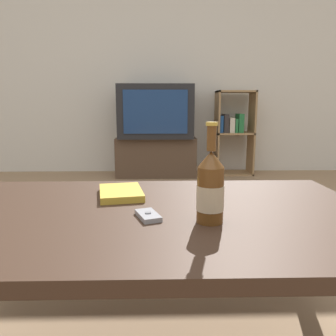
{
  "coord_description": "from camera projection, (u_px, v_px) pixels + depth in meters",
  "views": [
    {
      "loc": [
        0.01,
        -0.99,
        0.78
      ],
      "look_at": [
        0.04,
        0.19,
        0.56
      ],
      "focal_mm": 35.0,
      "sensor_mm": 36.0,
      "label": 1
    }
  ],
  "objects": [
    {
      "name": "television",
      "position": [
        156.0,
        112.0,
        3.67
      ],
      "size": [
        0.82,
        0.56,
        0.58
      ],
      "color": "black",
      "rests_on": "tv_stand"
    },
    {
      "name": "tv_stand",
      "position": [
        156.0,
        156.0,
        3.77
      ],
      "size": [
        0.9,
        0.41,
        0.44
      ],
      "color": "#4C3828",
      "rests_on": "ground_plane"
    },
    {
      "name": "bookshelf",
      "position": [
        233.0,
        130.0,
        3.8
      ],
      "size": [
        0.43,
        0.3,
        0.96
      ],
      "color": "#99754C",
      "rests_on": "ground_plane"
    },
    {
      "name": "coffee_table",
      "position": [
        156.0,
        227.0,
        1.04
      ],
      "size": [
        1.38,
        0.84,
        0.46
      ],
      "color": "#332116",
      "rests_on": "ground_plane"
    },
    {
      "name": "back_wall",
      "position": [
        158.0,
        62.0,
        3.85
      ],
      "size": [
        8.0,
        0.05,
        2.6
      ],
      "color": "beige",
      "rests_on": "ground_plane"
    },
    {
      "name": "beer_bottle",
      "position": [
        210.0,
        188.0,
        0.91
      ],
      "size": [
        0.08,
        0.08,
        0.28
      ],
      "color": "#563314",
      "rests_on": "coffee_table"
    },
    {
      "name": "table_book",
      "position": [
        121.0,
        193.0,
        1.2
      ],
      "size": [
        0.19,
        0.24,
        0.02
      ],
      "rotation": [
        0.0,
        0.0,
        0.19
      ],
      "color": "#B7932D",
      "rests_on": "coffee_table"
    },
    {
      "name": "cell_phone",
      "position": [
        148.0,
        215.0,
        0.96
      ],
      "size": [
        0.08,
        0.11,
        0.02
      ],
      "rotation": [
        0.0,
        0.0,
        0.34
      ],
      "color": "gray",
      "rests_on": "coffee_table"
    }
  ]
}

